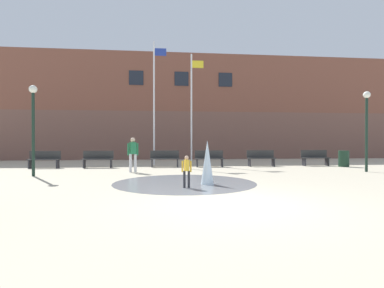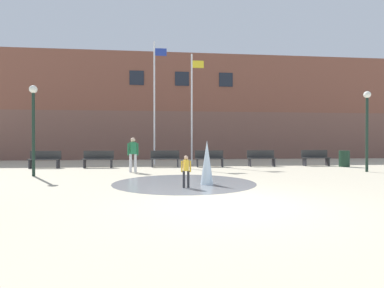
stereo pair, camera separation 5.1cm
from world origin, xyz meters
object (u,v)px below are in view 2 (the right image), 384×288
Objects in this scene: lamp_post_left_lane at (33,116)px; trash_can at (344,159)px; park_bench_under_left_flagpole at (98,159)px; park_bench_under_right_flagpole at (210,158)px; adult_in_red at (133,152)px; lamp_post_right_lane at (367,119)px; park_bench_center at (165,158)px; child_running at (186,169)px; flagpole_left at (155,99)px; park_bench_left_of_flagpoles at (45,159)px; park_bench_far_right at (315,158)px; park_bench_near_trashcan at (261,158)px; flagpole_right at (192,105)px.

trash_can is at bearing 10.86° from lamp_post_left_lane.
park_bench_under_right_flagpole is (6.05, -0.04, 0.00)m from park_bench_under_left_flagpole.
adult_in_red is 10.96m from lamp_post_right_lane.
child_running is at bearing -85.92° from park_bench_center.
lamp_post_right_lane is at bearing -28.70° from flagpole_left.
park_bench_far_right is at bearing -0.16° from park_bench_left_of_flagpoles.
child_running is (-4.93, -7.48, 0.10)m from park_bench_near_trashcan.
park_bench_under_right_flagpole is 3.00m from park_bench_near_trashcan.
park_bench_left_of_flagpoles is 1.78× the size of trash_can.
park_bench_far_right is 1.49m from trash_can.
park_bench_under_right_flagpole is at bearing -86.73° from adult_in_red.
park_bench_under_left_flagpole and park_bench_center have the same top height.
lamp_post_left_lane is at bearing -132.14° from child_running.
flagpole_right is 9.42m from lamp_post_right_lane.
adult_in_red is 1.77× the size of trash_can.
child_running is at bearing -32.12° from lamp_post_left_lane.
park_bench_left_of_flagpoles and park_bench_far_right have the same top height.
flagpole_right reaches higher than park_bench_under_left_flagpole.
adult_in_red is at bearing -159.12° from park_bench_near_trashcan.
trash_can is (8.26, -2.69, -3.20)m from flagpole_right.
park_bench_left_of_flagpoles is 7.00m from flagpole_left.
park_bench_under_left_flagpole is 3.58m from park_bench_center.
park_bench_under_left_flagpole is 12.29m from park_bench_far_right.
lamp_post_right_lane is at bearing -26.94° from park_bench_under_right_flagpole.
park_bench_far_right is 4.11m from lamp_post_right_lane.
trash_can is at bearing -10.26° from park_bench_near_trashcan.
trash_can is at bearing 76.51° from lamp_post_right_lane.
flagpole_right is at bearing 144.51° from lamp_post_right_lane.
park_bench_near_trashcan and park_bench_far_right have the same top height.
child_running reaches higher than park_bench_under_right_flagpole.
park_bench_far_right is at bearing 0.68° from park_bench_under_right_flagpole.
lamp_post_right_lane is (9.91, -5.42, -1.53)m from flagpole_left.
child_running is 9.91m from flagpole_right.
trash_can is (9.43, 6.67, -0.13)m from child_running.
lamp_post_left_lane is (0.97, -3.80, 1.95)m from park_bench_left_of_flagpoles.
lamp_post_left_lane is at bearing -169.14° from trash_can.
park_bench_near_trashcan is 1.78× the size of trash_can.
lamp_post_left_lane is (-1.81, -3.72, 1.95)m from park_bench_under_left_flagpole.
lamp_post_left_lane reaches higher than park_bench_near_trashcan.
park_bench_under_left_flagpole is 1.00× the size of park_bench_far_right.
flagpole_right is (1.17, 9.35, 3.07)m from child_running.
park_bench_near_trashcan is 3.24m from park_bench_far_right.
flagpole_left reaches higher than park_bench_under_left_flagpole.
lamp_post_right_lane is at bearing 0.81° from lamp_post_left_lane.
park_bench_near_trashcan is 11.66m from lamp_post_left_lane.
flagpole_right is at bearing 111.44° from park_bench_under_right_flagpole.
park_bench_center is 8.72m from park_bench_far_right.
park_bench_under_left_flagpole is at bearing 8.65° from adult_in_red.
park_bench_under_left_flagpole is at bearing -178.19° from park_bench_center.
flagpole_left reaches higher than trash_can.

